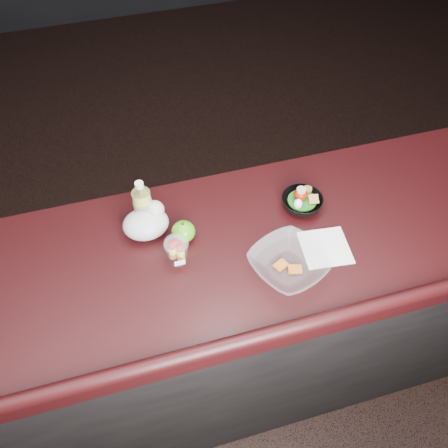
% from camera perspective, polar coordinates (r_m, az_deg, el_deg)
% --- Properties ---
extents(ground, '(8.00, 8.00, 0.00)m').
position_cam_1_polar(ground, '(2.48, 1.56, -22.90)').
color(ground, black).
rests_on(ground, ground).
extents(room_shell, '(8.00, 8.00, 8.00)m').
position_cam_1_polar(room_shell, '(0.91, 4.03, 13.44)').
color(room_shell, black).
rests_on(room_shell, ground).
extents(counter, '(4.06, 0.71, 1.02)m').
position_cam_1_polar(counter, '(2.12, -0.58, -11.31)').
color(counter, black).
rests_on(counter, ground).
extents(lemonade_bottle, '(0.07, 0.07, 0.20)m').
position_cam_1_polar(lemonade_bottle, '(1.73, -9.22, 1.99)').
color(lemonade_bottle, gold).
rests_on(lemonade_bottle, counter).
extents(fruit_cup, '(0.08, 0.08, 0.12)m').
position_cam_1_polar(fruit_cup, '(1.63, -5.42, -2.97)').
color(fruit_cup, white).
rests_on(fruit_cup, counter).
extents(green_apple, '(0.08, 0.08, 0.08)m').
position_cam_1_polar(green_apple, '(1.70, -4.66, -0.86)').
color(green_apple, '#317B0E').
rests_on(green_apple, counter).
extents(plastic_bag, '(0.16, 0.13, 0.12)m').
position_cam_1_polar(plastic_bag, '(1.72, -8.80, 0.23)').
color(plastic_bag, silver).
rests_on(plastic_bag, counter).
extents(snack_bowl, '(0.20, 0.20, 0.08)m').
position_cam_1_polar(snack_bowl, '(1.82, 8.86, 2.55)').
color(snack_bowl, black).
rests_on(snack_bowl, counter).
extents(takeout_bowl, '(0.31, 0.31, 0.06)m').
position_cam_1_polar(takeout_bowl, '(1.64, 7.41, -4.50)').
color(takeout_bowl, silver).
rests_on(takeout_bowl, counter).
extents(paper_napkin, '(0.18, 0.18, 0.00)m').
position_cam_1_polar(paper_napkin, '(1.73, 11.49, -2.65)').
color(paper_napkin, white).
rests_on(paper_napkin, counter).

